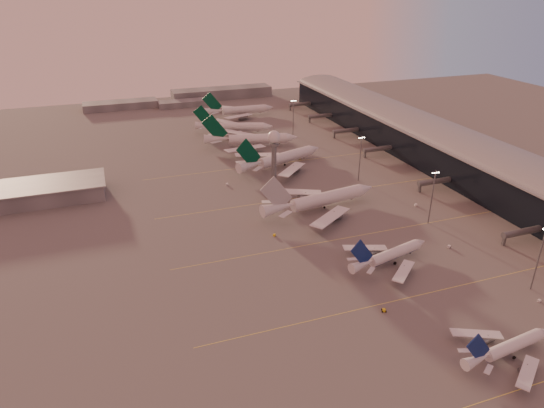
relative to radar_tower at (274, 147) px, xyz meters
name	(u,v)px	position (x,y,z in m)	size (l,w,h in m)	color
ground	(388,325)	(-5.00, -120.00, -20.95)	(700.00, 700.00, 0.00)	#5D5B5B
taxiway_markings	(378,231)	(25.00, -64.00, -20.94)	(180.00, 185.25, 0.02)	#E6D551
terminal	(450,151)	(102.88, -9.91, -10.43)	(57.00, 362.00, 23.04)	black
hangar	(17,195)	(-125.00, 20.00, -16.63)	(82.00, 27.00, 8.50)	slate
radar_tower	(274,147)	(0.00, 0.00, 0.00)	(6.40, 6.40, 31.10)	slate
mast_a	(539,255)	(53.00, -120.00, -7.21)	(3.60, 0.56, 25.00)	slate
mast_b	(432,195)	(50.00, -65.00, -7.21)	(3.60, 0.56, 25.00)	slate
mast_c	(360,157)	(45.00, -10.00, -7.21)	(3.60, 0.56, 25.00)	slate
mast_d	(293,116)	(43.00, 80.00, -7.21)	(3.60, 0.56, 25.00)	slate
distant_horizon	(193,97)	(-2.38, 205.14, -17.06)	(165.00, 37.50, 9.00)	slate
narrowbody_near	(507,349)	(19.46, -143.90, -18.19)	(34.86, 27.69, 13.64)	silver
narrowbody_mid	(389,257)	(14.84, -88.73, -17.79)	(39.25, 30.95, 15.59)	silver
widebody_white	(320,202)	(10.29, -36.09, -17.16)	(61.89, 49.23, 21.88)	silver
greentail_a	(281,161)	(12.99, 23.87, -17.05)	(58.34, 46.32, 22.06)	silver
greentail_b	(252,141)	(8.03, 64.83, -17.00)	(60.61, 48.41, 22.35)	silver
greentail_c	(234,128)	(5.81, 98.12, -17.38)	(53.35, 42.35, 20.19)	silver
greentail_d	(240,112)	(22.35, 141.91, -17.27)	(57.29, 46.26, 20.81)	silver
gsv_catering_a	(540,297)	(49.86, -126.87, -19.12)	(4.76, 2.77, 3.66)	silver
gsv_tug_mid	(384,310)	(-2.60, -113.80, -20.46)	(3.86, 3.13, 0.95)	yellow
gsv_truck_b	(450,245)	(44.91, -86.33, -19.78)	(6.01, 3.61, 2.29)	silver
gsv_truck_c	(275,234)	(-18.76, -53.07, -19.90)	(4.66, 5.07, 2.05)	yellow
gsv_catering_b	(417,202)	(55.55, -48.09, -18.71)	(5.97, 4.21, 4.49)	silver
gsv_tug_far	(309,200)	(9.40, -25.21, -20.44)	(2.86, 3.85, 0.98)	#5A5D60
gsv_truck_d	(227,183)	(-23.59, 8.00, -19.76)	(2.49, 5.92, 2.33)	silver
gsv_tug_hangar	(300,158)	(28.21, 32.37, -20.37)	(4.01, 2.49, 1.12)	yellow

